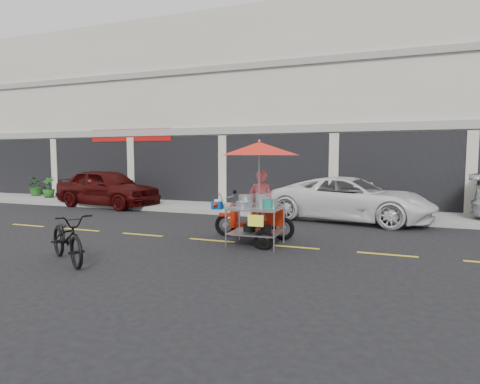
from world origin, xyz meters
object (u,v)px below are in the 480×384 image
(white_pickup, at_px, (351,199))
(near_bicycle, at_px, (67,238))
(maroon_sedan, at_px, (107,188))
(food_vendor_rig, at_px, (259,179))

(white_pickup, bearing_deg, near_bicycle, 158.78)
(maroon_sedan, height_order, near_bicycle, maroon_sedan)
(maroon_sedan, bearing_deg, near_bicycle, -138.18)
(food_vendor_rig, bearing_deg, white_pickup, 65.75)
(near_bicycle, bearing_deg, maroon_sedan, 65.10)
(white_pickup, bearing_deg, food_vendor_rig, 168.72)
(white_pickup, relative_size, food_vendor_rig, 2.06)
(white_pickup, bearing_deg, maroon_sedan, 100.14)
(white_pickup, distance_m, food_vendor_rig, 4.56)
(maroon_sedan, xyz_separation_m, food_vendor_rig, (7.92, -4.36, 0.74))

